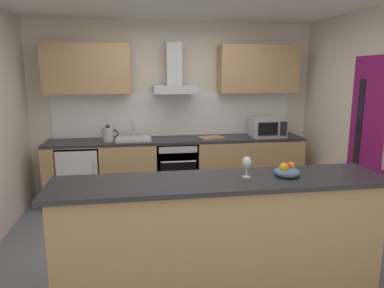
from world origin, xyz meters
name	(u,v)px	position (x,y,z in m)	size (l,w,h in m)	color
ground	(195,245)	(0.00, 0.00, -0.01)	(5.28, 4.73, 0.02)	slate
wall_back	(175,109)	(0.00, 1.92, 1.30)	(5.28, 0.12, 2.60)	silver
backsplash_tile	(175,114)	(0.00, 1.85, 1.23)	(3.64, 0.02, 0.66)	white
counter_back	(178,168)	(0.00, 1.54, 0.45)	(3.76, 0.60, 0.90)	tan
counter_island	(221,233)	(0.09, -0.81, 0.50)	(2.82, 0.64, 0.98)	tan
upper_cabinets	(176,69)	(0.00, 1.69, 1.91)	(3.71, 0.32, 0.70)	tan
side_door	(372,144)	(2.12, 0.12, 1.03)	(0.08, 0.85, 2.05)	#7A1456
oven	(176,168)	(-0.03, 1.52, 0.46)	(0.60, 0.62, 0.80)	slate
refrigerator	(81,174)	(-1.41, 1.52, 0.43)	(0.58, 0.60, 0.85)	white
microwave	(267,127)	(1.36, 1.49, 1.05)	(0.50, 0.38, 0.30)	#B7BABC
sink	(133,138)	(-0.65, 1.53, 0.93)	(0.50, 0.40, 0.26)	silver
kettle	(108,134)	(-0.99, 1.48, 1.01)	(0.29, 0.15, 0.24)	#B7BABC
range_hood	(174,78)	(-0.03, 1.65, 1.79)	(0.62, 0.45, 0.72)	#B7BABC
wine_glass	(247,163)	(0.31, -0.78, 1.10)	(0.08, 0.08, 0.18)	silver
fruit_bowl	(287,171)	(0.66, -0.81, 1.03)	(0.22, 0.22, 0.13)	slate
chopping_board	(211,138)	(0.50, 1.49, 0.91)	(0.34, 0.22, 0.02)	tan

